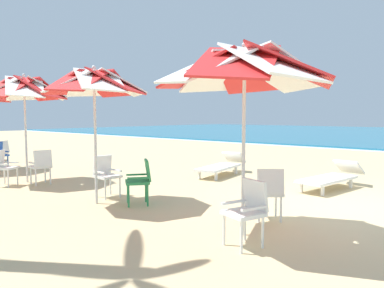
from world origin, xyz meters
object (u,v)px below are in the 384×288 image
object	(u,v)px
beach_umbrella_0	(244,70)
beach_umbrella_1	(94,84)
sun_lounger_1	(331,177)
sun_lounger_2	(222,165)
plastic_chair_3	(106,173)
plastic_chair_0	(247,208)
plastic_chair_1	(269,190)
plastic_chair_5	(41,165)
plastic_chair_4	(3,166)
plastic_chair_7	(1,152)
beach_umbrella_2	(24,89)
plastic_chair_2	(141,179)

from	to	relation	value
beach_umbrella_0	beach_umbrella_1	distance (m)	3.18
sun_lounger_1	sun_lounger_2	distance (m)	3.10
beach_umbrella_1	sun_lounger_1	xyz separation A→B (m)	(2.91, 4.43, -2.02)
sun_lounger_1	plastic_chair_3	bearing A→B (deg)	-129.59
plastic_chair_0	sun_lounger_1	size ratio (longest dim) A/B	0.39
sun_lounger_1	sun_lounger_2	size ratio (longest dim) A/B	1.00
plastic_chair_1	sun_lounger_1	distance (m)	3.27
beach_umbrella_0	plastic_chair_5	bearing A→B (deg)	-179.49
plastic_chair_4	plastic_chair_7	world-z (taller)	same
plastic_chair_7	sun_lounger_1	xyz separation A→B (m)	(9.75, 3.49, -0.22)
beach_umbrella_2	beach_umbrella_0	bearing A→B (deg)	1.10
plastic_chair_2	sun_lounger_1	distance (m)	4.49
plastic_chair_0	plastic_chair_1	size ratio (longest dim) A/B	1.00
plastic_chair_0	sun_lounger_1	distance (m)	4.51
plastic_chair_1	plastic_chair_4	bearing A→B (deg)	-165.69
beach_umbrella_0	beach_umbrella_2	distance (m)	6.47
plastic_chair_1	plastic_chair_0	bearing A→B (deg)	-73.23
plastic_chair_5	sun_lounger_1	world-z (taller)	plastic_chair_5
plastic_chair_0	plastic_chair_3	xyz separation A→B (m)	(-3.81, 0.52, 0.00)
plastic_chair_1	sun_lounger_2	xyz separation A→B (m)	(-3.28, 3.16, -0.22)
plastic_chair_4	beach_umbrella_1	bearing A→B (deg)	7.84
beach_umbrella_2	plastic_chair_3	bearing A→B (deg)	6.07
plastic_chair_7	plastic_chair_4	bearing A→B (deg)	-20.80
beach_umbrella_0	beach_umbrella_1	size ratio (longest dim) A/B	1.02
plastic_chair_3	sun_lounger_2	xyz separation A→B (m)	(0.16, 3.85, -0.22)
beach_umbrella_1	beach_umbrella_2	world-z (taller)	beach_umbrella_2
plastic_chair_0	plastic_chair_1	xyz separation A→B (m)	(-0.36, 1.21, 0.00)
plastic_chair_1	sun_lounger_2	bearing A→B (deg)	136.02
plastic_chair_3	plastic_chair_7	distance (m)	6.50
beach_umbrella_0	plastic_chair_7	xyz separation A→B (m)	(-10.01, 0.64, -1.84)
sun_lounger_2	plastic_chair_5	bearing A→B (deg)	-121.31
plastic_chair_0	sun_lounger_1	xyz separation A→B (m)	(-0.54, 4.47, -0.22)
plastic_chair_2	beach_umbrella_2	distance (m)	4.44
plastic_chair_5	sun_lounger_1	bearing A→B (deg)	36.84
beach_umbrella_0	beach_umbrella_2	bearing A→B (deg)	-178.90
plastic_chair_3	beach_umbrella_0	bearing A→B (deg)	-3.07
sun_lounger_2	sun_lounger_1	bearing A→B (deg)	1.77
plastic_chair_0	plastic_chair_4	size ratio (longest dim) A/B	1.00
plastic_chair_7	sun_lounger_2	bearing A→B (deg)	27.07
beach_umbrella_0	plastic_chair_7	distance (m)	10.19
plastic_chair_3	sun_lounger_1	xyz separation A→B (m)	(3.26, 3.95, -0.22)
plastic_chair_7	sun_lounger_2	xyz separation A→B (m)	(6.65, 3.40, -0.22)
plastic_chair_1	plastic_chair_5	world-z (taller)	same
plastic_chair_1	plastic_chair_5	size ratio (longest dim) A/B	1.00
beach_umbrella_1	sun_lounger_2	size ratio (longest dim) A/B	1.19
beach_umbrella_0	plastic_chair_7	size ratio (longest dim) A/B	3.14
beach_umbrella_2	plastic_chair_7	world-z (taller)	beach_umbrella_2
sun_lounger_1	plastic_chair_7	bearing A→B (deg)	-160.28
beach_umbrella_1	beach_umbrella_0	bearing A→B (deg)	5.22
beach_umbrella_2	sun_lounger_2	xyz separation A→B (m)	(3.11, 4.17, -2.08)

